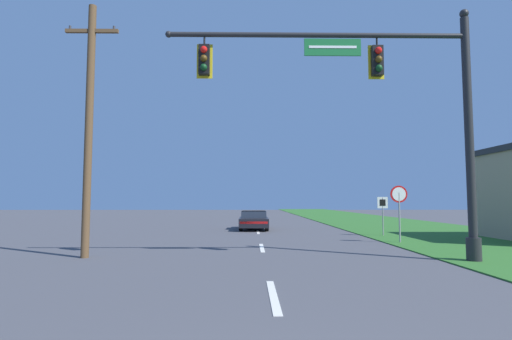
{
  "coord_description": "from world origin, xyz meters",
  "views": [
    {
      "loc": [
        -0.45,
        -2.01,
        1.87
      ],
      "look_at": [
        0.0,
        30.95,
        4.41
      ],
      "focal_mm": 28.0,
      "sensor_mm": 36.0,
      "label": 1
    }
  ],
  "objects_px": {
    "car_ahead": "(254,220)",
    "route_sign_post": "(383,207)",
    "stop_sign": "(399,201)",
    "utility_pole_near": "(89,124)",
    "signal_mast": "(394,105)"
  },
  "relations": [
    {
      "from": "car_ahead",
      "to": "route_sign_post",
      "type": "bearing_deg",
      "value": -36.72
    },
    {
      "from": "car_ahead",
      "to": "stop_sign",
      "type": "bearing_deg",
      "value": -53.08
    },
    {
      "from": "route_sign_post",
      "to": "stop_sign",
      "type": "bearing_deg",
      "value": -96.63
    },
    {
      "from": "car_ahead",
      "to": "utility_pole_near",
      "type": "distance_m",
      "value": 14.61
    },
    {
      "from": "signal_mast",
      "to": "stop_sign",
      "type": "height_order",
      "value": "signal_mast"
    },
    {
      "from": "utility_pole_near",
      "to": "car_ahead",
      "type": "bearing_deg",
      "value": 66.3
    },
    {
      "from": "signal_mast",
      "to": "stop_sign",
      "type": "xyz_separation_m",
      "value": [
        2.11,
        5.46,
        -3.0
      ]
    },
    {
      "from": "stop_sign",
      "to": "utility_pole_near",
      "type": "relative_size",
      "value": 0.29
    },
    {
      "from": "car_ahead",
      "to": "stop_sign",
      "type": "height_order",
      "value": "stop_sign"
    },
    {
      "from": "signal_mast",
      "to": "route_sign_post",
      "type": "bearing_deg",
      "value": 74.25
    },
    {
      "from": "signal_mast",
      "to": "car_ahead",
      "type": "bearing_deg",
      "value": 107.09
    },
    {
      "from": "stop_sign",
      "to": "car_ahead",
      "type": "bearing_deg",
      "value": 126.92
    },
    {
      "from": "car_ahead",
      "to": "stop_sign",
      "type": "xyz_separation_m",
      "value": [
        6.41,
        -8.53,
        1.26
      ]
    },
    {
      "from": "signal_mast",
      "to": "car_ahead",
      "type": "height_order",
      "value": "signal_mast"
    },
    {
      "from": "stop_sign",
      "to": "utility_pole_near",
      "type": "xyz_separation_m",
      "value": [
        -12.08,
        -4.38,
        2.58
      ]
    }
  ]
}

